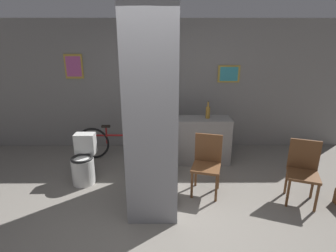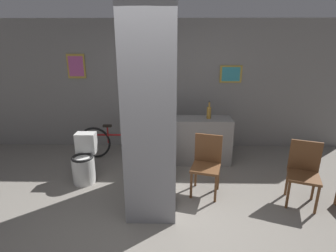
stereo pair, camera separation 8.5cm
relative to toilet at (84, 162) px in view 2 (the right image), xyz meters
name	(u,v)px [view 2 (the right image)]	position (x,y,z in m)	size (l,w,h in m)	color
ground_plane	(145,223)	(1.08, -1.07, -0.33)	(14.00, 14.00, 0.00)	slate
wall_back	(156,86)	(1.08, 1.56, 0.98)	(8.00, 0.09, 2.60)	gray
pillar_center	(152,110)	(1.15, -0.43, 0.97)	(0.65, 1.28, 2.60)	gray
counter_shelf	(193,140)	(1.79, 0.73, 0.10)	(1.40, 0.44, 0.85)	gray
toilet	(84,162)	(0.00, 0.00, 0.00)	(0.36, 0.52, 0.75)	silver
chair_near_pillar	(207,162)	(1.92, -0.30, 0.16)	(0.49, 0.49, 0.88)	brown
chair_by_doorway	(304,170)	(3.23, -0.54, 0.16)	(0.52, 0.52, 0.88)	brown
bicycle	(123,142)	(0.46, 0.87, 0.00)	(1.71, 0.42, 0.67)	black
bottle_tall	(209,112)	(2.07, 0.73, 0.64)	(0.08, 0.08, 0.32)	olive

